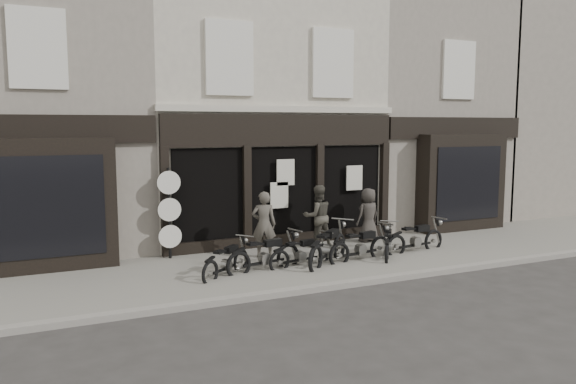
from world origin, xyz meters
name	(u,v)px	position (x,y,z in m)	size (l,w,h in m)	color
ground_plane	(332,272)	(0.00, 0.00, 0.00)	(90.00, 90.00, 0.00)	#2D2B28
pavement	(316,262)	(0.00, 0.90, 0.06)	(30.00, 4.20, 0.12)	slate
kerb	(359,282)	(0.00, -1.25, 0.07)	(30.00, 0.25, 0.13)	gray
central_building	(247,110)	(0.00, 5.95, 4.08)	(7.30, 6.22, 8.34)	beige
neighbour_left	(39,109)	(-6.35, 5.90, 4.04)	(5.60, 6.73, 8.34)	gray
neighbour_right	(404,113)	(6.35, 5.90, 4.04)	(5.60, 6.73, 8.34)	gray
filler_right	(554,113)	(14.50, 6.00, 4.10)	(11.00, 6.00, 8.20)	gray
motorcycle_0	(227,264)	(-2.57, 0.50, 0.36)	(1.61, 1.35, 0.91)	black
motorcycle_1	(265,258)	(-1.59, 0.51, 0.40)	(2.09, 0.74, 1.01)	black
motorcycle_2	(301,256)	(-0.60, 0.52, 0.36)	(1.86, 0.62, 0.90)	black
motorcycle_3	(328,250)	(0.15, 0.50, 0.44)	(1.94, 1.67, 1.11)	black
motorcycle_4	(361,249)	(1.08, 0.43, 0.40)	(2.06, 0.70, 1.00)	black
motorcycle_5	(388,246)	(1.98, 0.51, 0.37)	(1.36, 1.66, 0.93)	black
motorcycle_6	(416,241)	(2.99, 0.62, 0.39)	(2.07, 0.58, 0.99)	black
man_left	(264,224)	(-1.13, 1.70, 1.00)	(0.64, 0.42, 1.76)	#4A453D
man_centre	(318,216)	(0.74, 2.22, 1.01)	(0.87, 0.67, 1.78)	#3F3C33
man_right	(368,215)	(2.46, 2.24, 0.93)	(0.79, 0.51, 1.61)	#36322D
advert_sign_post	(169,217)	(-3.42, 2.59, 1.22)	(0.61, 0.39, 2.51)	black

